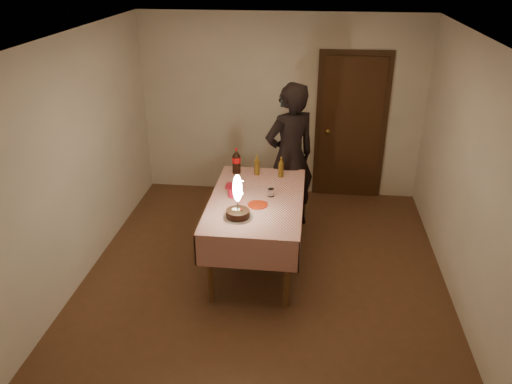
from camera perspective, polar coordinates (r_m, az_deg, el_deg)
ground at (r=5.72m, az=0.98°, el=-9.47°), size 4.00×4.50×0.01m
room_shell at (r=5.02m, az=1.60°, el=6.64°), size 4.04×4.54×2.62m
dining_table at (r=5.54m, az=0.06°, el=-1.75°), size 1.02×1.72×0.85m
birthday_cake at (r=5.04m, az=-2.10°, el=-1.55°), size 0.30×0.30×0.47m
red_plate at (r=5.34m, az=0.20°, el=-1.46°), size 0.22×0.22×0.01m
red_cup at (r=5.50m, az=-2.78°, el=-0.09°), size 0.08×0.08×0.10m
clear_cup at (r=5.51m, az=1.72°, el=-0.07°), size 0.07×0.07×0.09m
napkin_stack at (r=5.76m, az=-2.69°, el=0.72°), size 0.15×0.15×0.02m
cola_bottle at (r=6.07m, az=-2.25°, el=3.55°), size 0.10×0.10×0.32m
amber_bottle_left at (r=6.03m, az=0.11°, el=3.07°), size 0.06×0.06×0.25m
amber_bottle_right at (r=5.98m, az=2.87°, el=2.81°), size 0.06×0.06×0.25m
photographer at (r=6.31m, az=3.89°, el=3.98°), size 0.84×0.77×1.92m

